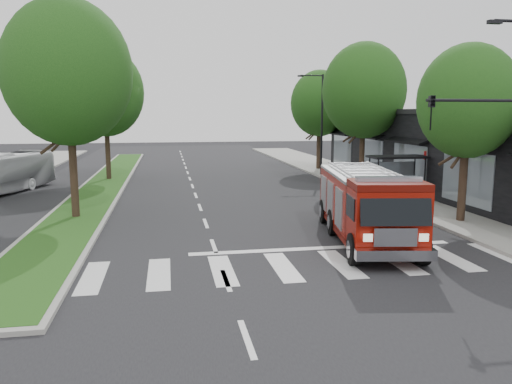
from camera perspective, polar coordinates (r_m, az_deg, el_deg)
ground at (r=19.10m, az=-4.85°, el=-6.19°), size 140.00×140.00×0.00m
sidewalk_right at (r=32.07m, az=16.21°, el=-0.19°), size 5.00×80.00×0.15m
median at (r=36.95m, az=-16.77°, el=0.97°), size 3.00×50.00×0.15m
storefront_row at (r=34.03m, az=23.22°, el=4.07°), size 8.00×30.00×5.00m
bus_shelter at (r=29.60m, az=15.69°, el=2.93°), size 3.20×1.60×2.61m
tree_right_near at (r=24.24m, az=23.07°, el=9.51°), size 4.40×4.40×8.05m
tree_right_mid at (r=34.96m, az=12.24°, el=11.25°), size 5.60×5.60×9.72m
tree_right_far at (r=44.36m, az=7.26°, el=10.01°), size 5.00×5.00×8.73m
tree_median_near at (r=24.82m, az=-20.71°, el=12.64°), size 5.80×5.80×10.16m
tree_median_far at (r=38.64m, az=-16.87°, el=10.83°), size 5.60×5.60×9.72m
streetlight_right_near at (r=18.64m, az=27.25°, el=7.01°), size 4.08×0.22×8.00m
streetlight_right_far at (r=40.19m, az=7.34°, el=8.19°), size 2.11×0.20×8.00m
fire_engine at (r=20.09m, az=12.46°, el=-1.50°), size 3.81×8.75×2.93m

